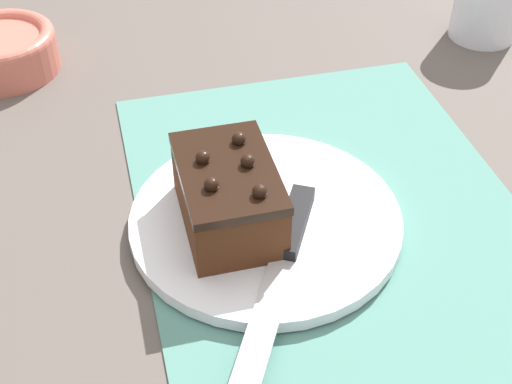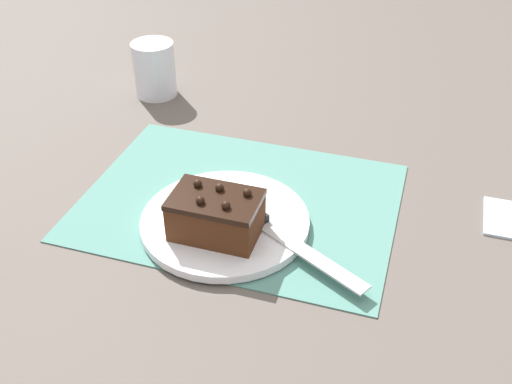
% 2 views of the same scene
% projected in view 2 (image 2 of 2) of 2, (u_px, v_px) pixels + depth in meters
% --- Properties ---
extents(ground_plane, '(3.00, 3.00, 0.00)m').
position_uv_depth(ground_plane, '(239.00, 202.00, 0.89)').
color(ground_plane, '#544C47').
extents(placemat_woven, '(0.46, 0.34, 0.00)m').
position_uv_depth(placemat_woven, '(239.00, 201.00, 0.89)').
color(placemat_woven, slate).
rests_on(placemat_woven, ground_plane).
extents(cake_plate, '(0.24, 0.24, 0.01)m').
position_uv_depth(cake_plate, '(225.00, 221.00, 0.84)').
color(cake_plate, white).
rests_on(cake_plate, placemat_woven).
extents(chocolate_cake, '(0.12, 0.08, 0.07)m').
position_uv_depth(chocolate_cake, '(219.00, 215.00, 0.79)').
color(chocolate_cake, '#472614').
rests_on(chocolate_cake, cake_plate).
extents(serving_knife, '(0.24, 0.14, 0.01)m').
position_uv_depth(serving_knife, '(265.00, 224.00, 0.82)').
color(serving_knife, black).
rests_on(serving_knife, cake_plate).
extents(drinking_glass, '(0.08, 0.08, 0.10)m').
position_uv_depth(drinking_glass, '(154.00, 69.00, 1.15)').
color(drinking_glass, white).
rests_on(drinking_glass, ground_plane).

